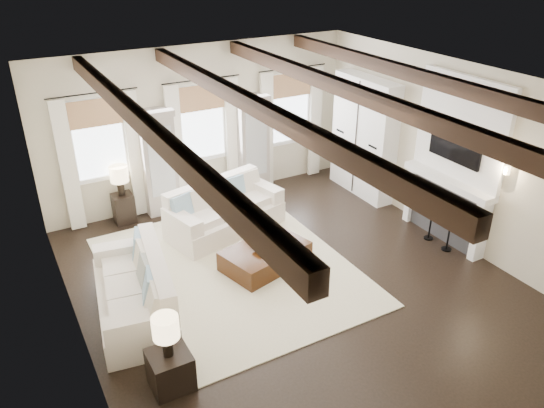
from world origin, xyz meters
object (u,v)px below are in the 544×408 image
sofa_back (223,212)px  sofa_left (138,292)px  side_table_back (124,208)px  ottoman (265,257)px  side_table_front (170,370)px

sofa_back → sofa_left: 2.73m
sofa_left → side_table_back: sofa_left is taller
sofa_left → ottoman: bearing=5.3°
sofa_back → ottoman: 1.51m
sofa_back → side_table_back: size_ratio=4.09×
sofa_left → side_table_front: 1.58m
side_table_back → sofa_left: bearing=-101.1°
ottoman → side_table_front: (-2.30, -1.78, 0.06)m
sofa_back → side_table_front: bearing=-124.0°
sofa_left → side_table_back: size_ratio=4.01×
ottoman → side_table_back: (-1.65, 2.73, 0.10)m
ottoman → side_table_front: side_table_front is taller
side_table_back → ottoman: bearing=-58.9°
ottoman → side_table_back: bearing=106.6°
sofa_left → ottoman: 2.24m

